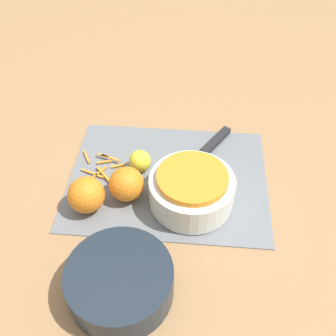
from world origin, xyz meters
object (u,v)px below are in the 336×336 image
(bowl_speckled, at_px, (192,189))
(orange_right, at_px, (127,184))
(bowl_dark, at_px, (120,282))
(knife, at_px, (210,146))
(lemon, at_px, (140,161))
(orange_left, at_px, (86,195))

(bowl_speckled, xyz_separation_m, orange_right, (0.14, -0.00, -0.00))
(bowl_dark, height_order, orange_right, orange_right)
(bowl_dark, height_order, knife, bowl_dark)
(knife, xyz_separation_m, lemon, (0.17, 0.09, 0.02))
(bowl_dark, distance_m, lemon, 0.31)
(bowl_speckled, bearing_deg, orange_left, 9.19)
(bowl_speckled, bearing_deg, bowl_dark, 62.10)
(bowl_speckled, distance_m, orange_right, 0.14)
(bowl_speckled, distance_m, knife, 0.19)
(lemon, bearing_deg, orange_right, 79.13)
(orange_left, relative_size, lemon, 1.53)
(bowl_dark, bearing_deg, bowl_speckled, -117.90)
(knife, relative_size, lemon, 4.27)
(lemon, bearing_deg, knife, -152.31)
(orange_left, xyz_separation_m, lemon, (-0.10, -0.13, -0.01))
(bowl_dark, relative_size, orange_right, 2.50)
(bowl_dark, relative_size, knife, 0.87)
(bowl_dark, bearing_deg, knife, -111.65)
(bowl_speckled, height_order, bowl_dark, bowl_speckled)
(bowl_speckled, relative_size, orange_right, 2.38)
(orange_left, relative_size, orange_right, 1.03)
(orange_right, xyz_separation_m, lemon, (-0.02, -0.09, -0.01))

